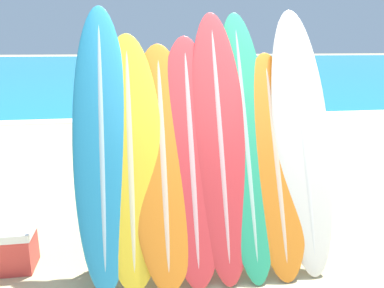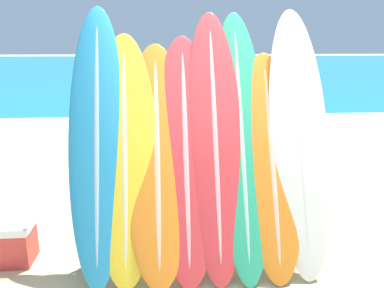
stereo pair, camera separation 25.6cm
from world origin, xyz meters
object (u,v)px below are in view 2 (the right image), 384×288
(surfboard_slot_2, at_px, (157,161))
(surfboard_slot_4, at_px, (215,142))
(surfboard_slot_5, at_px, (241,141))
(cooler_box, at_px, (1,243))
(person_near_water, at_px, (121,100))
(surfboard_slot_6, at_px, (272,163))
(person_mid_beach, at_px, (196,117))
(surfboard_slot_3, at_px, (186,156))
(surfboard_rack, at_px, (200,214))
(surfboard_slot_1, at_px, (125,156))
(surfboard_slot_7, at_px, (299,139))
(surfboard_slot_0, at_px, (97,142))

(surfboard_slot_2, xyz_separation_m, surfboard_slot_4, (0.52, 0.06, 0.15))
(surfboard_slot_5, height_order, cooler_box, surfboard_slot_5)
(surfboard_slot_2, relative_size, person_near_water, 1.17)
(cooler_box, bearing_deg, surfboard_slot_4, -2.17)
(surfboard_slot_6, distance_m, person_mid_beach, 2.90)
(surfboard_slot_6, xyz_separation_m, person_mid_beach, (-0.41, 2.87, -0.11))
(person_mid_beach, xyz_separation_m, cooler_box, (-2.11, -2.71, -0.65))
(surfboard_slot_2, bearing_deg, surfboard_slot_5, 5.43)
(surfboard_slot_2, xyz_separation_m, surfboard_slot_3, (0.25, 0.02, 0.04))
(surfboard_rack, xyz_separation_m, surfboard_slot_5, (0.39, 0.09, 0.66))
(surfboard_slot_2, distance_m, surfboard_slot_4, 0.54)
(surfboard_slot_5, relative_size, person_mid_beach, 1.48)
(surfboard_slot_5, bearing_deg, surfboard_slot_3, -173.69)
(surfboard_slot_1, height_order, surfboard_slot_2, surfboard_slot_1)
(surfboard_slot_7, distance_m, person_near_water, 4.66)
(surfboard_slot_3, bearing_deg, surfboard_slot_2, -176.35)
(surfboard_slot_5, bearing_deg, surfboard_slot_0, -179.17)
(surfboard_rack, relative_size, surfboard_slot_3, 1.03)
(surfboard_slot_0, xyz_separation_m, surfboard_slot_5, (1.28, 0.02, -0.02))
(surfboard_slot_6, height_order, person_mid_beach, surfboard_slot_6)
(surfboard_rack, distance_m, surfboard_slot_4, 0.68)
(surfboard_slot_0, distance_m, surfboard_slot_1, 0.27)
(surfboard_slot_7, bearing_deg, surfboard_slot_5, 177.63)
(surfboard_slot_7, bearing_deg, surfboard_slot_0, 179.89)
(surfboard_slot_5, height_order, person_mid_beach, surfboard_slot_5)
(surfboard_slot_7, distance_m, cooler_box, 2.95)
(surfboard_slot_4, xyz_separation_m, cooler_box, (-2.01, 0.08, -0.95))
(surfboard_slot_3, distance_m, person_near_water, 4.34)
(surfboard_slot_6, bearing_deg, surfboard_slot_5, 160.45)
(surfboard_slot_0, bearing_deg, surfboard_slot_4, 0.22)
(surfboard_slot_5, relative_size, cooler_box, 3.83)
(cooler_box, bearing_deg, surfboard_slot_6, -3.53)
(surfboard_slot_5, distance_m, surfboard_slot_6, 0.34)
(surfboard_slot_1, xyz_separation_m, surfboard_slot_5, (1.05, 0.06, 0.10))
(surfboard_slot_3, xyz_separation_m, surfboard_slot_4, (0.27, 0.04, 0.11))
(surfboard_slot_3, distance_m, surfboard_slot_7, 1.05)
(surfboard_slot_5, relative_size, person_near_water, 1.34)
(person_near_water, distance_m, person_mid_beach, 1.94)
(person_mid_beach, bearing_deg, surfboard_slot_5, 158.52)
(surfboard_rack, height_order, surfboard_slot_3, surfboard_slot_3)
(surfboard_slot_1, bearing_deg, surfboard_slot_3, 0.64)
(cooler_box, bearing_deg, surfboard_slot_2, -5.16)
(surfboard_slot_1, height_order, surfboard_slot_3, surfboard_slot_1)
(surfboard_slot_7, height_order, person_mid_beach, surfboard_slot_7)
(surfboard_slot_4, height_order, cooler_box, surfboard_slot_4)
(surfboard_slot_3, relative_size, surfboard_slot_5, 0.90)
(surfboard_rack, bearing_deg, surfboard_slot_4, 28.62)
(surfboard_slot_0, relative_size, surfboard_slot_3, 1.13)
(surfboard_slot_3, distance_m, cooler_box, 1.94)
(person_mid_beach, bearing_deg, surfboard_slot_2, 143.25)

